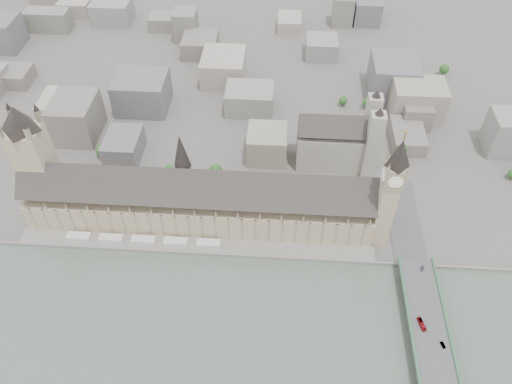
# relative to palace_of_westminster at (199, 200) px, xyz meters

# --- Properties ---
(ground) EXTENTS (900.00, 900.00, 0.00)m
(ground) POSITION_rel_palace_of_westminster_xyz_m (0.00, -19.70, -22.71)
(ground) COLOR #595651
(ground) RESTS_ON ground
(embankment_wall) EXTENTS (600.00, 1.50, 3.00)m
(embankment_wall) POSITION_rel_palace_of_westminster_xyz_m (0.00, -34.70, -21.21)
(embankment_wall) COLOR gray
(embankment_wall) RESTS_ON ground
(river_terrace) EXTENTS (270.00, 15.00, 2.00)m
(river_terrace) POSITION_rel_palace_of_westminster_xyz_m (0.00, -27.20, -21.71)
(river_terrace) COLOR gray
(river_terrace) RESTS_ON ground
(terrace_tents) EXTENTS (118.00, 7.00, 4.00)m
(terrace_tents) POSITION_rel_palace_of_westminster_xyz_m (-40.00, -26.70, -18.71)
(terrace_tents) COLOR silver
(terrace_tents) RESTS_ON river_terrace
(palace_of_westminster) EXTENTS (265.00, 40.73, 55.44)m
(palace_of_westminster) POSITION_rel_palace_of_westminster_xyz_m (0.00, 0.00, 0.00)
(palace_of_westminster) COLOR tan
(palace_of_westminster) RESTS_ON ground
(elizabeth_tower) EXTENTS (17.00, 17.00, 107.50)m
(elizabeth_tower) POSITION_rel_palace_of_westminster_xyz_m (138.00, -11.70, 35.38)
(elizabeth_tower) COLOR tan
(elizabeth_tower) RESTS_ON ground
(victoria_tower) EXTENTS (30.00, 30.00, 100.00)m
(victoria_tower) POSITION_rel_palace_of_westminster_xyz_m (-122.00, 6.30, 32.50)
(victoria_tower) COLOR tan
(victoria_tower) RESTS_ON ground
(central_tower) EXTENTS (13.00, 13.00, 48.00)m
(central_tower) POSITION_rel_palace_of_westminster_xyz_m (-10.00, 6.30, 35.21)
(central_tower) COLOR #827459
(central_tower) RESTS_ON ground
(westminster_bridge) EXTENTS (25.00, 325.00, 10.25)m
(westminster_bridge) POSITION_rel_palace_of_westminster_xyz_m (162.00, -107.20, -17.58)
(westminster_bridge) COLOR #474749
(westminster_bridge) RESTS_ON ground
(westminster_abbey) EXTENTS (68.00, 36.00, 64.00)m
(westminster_abbey) POSITION_rel_palace_of_westminster_xyz_m (110.92, 75.30, 2.38)
(westminster_abbey) COLOR #9C998C
(westminster_abbey) RESTS_ON ground
(city_skyline_inland) EXTENTS (720.00, 360.00, 38.00)m
(city_skyline_inland) POSITION_rel_palace_of_westminster_xyz_m (0.00, 225.30, -3.71)
(city_skyline_inland) COLOR gray
(city_skyline_inland) RESTS_ON ground
(park_trees) EXTENTS (110.00, 30.00, 15.00)m
(park_trees) POSITION_rel_palace_of_westminster_xyz_m (-10.00, 40.30, -15.21)
(park_trees) COLOR #1E4F1C
(park_trees) RESTS_ON ground
(red_bus_north) EXTENTS (4.74, 10.22, 2.77)m
(red_bus_north) POSITION_rel_palace_of_westminster_xyz_m (157.24, -88.72, -11.07)
(red_bus_north) COLOR #A8131C
(red_bus_north) RESTS_ON westminster_bridge
(car_silver) EXTENTS (3.11, 4.98, 1.55)m
(car_silver) POSITION_rel_palace_of_westminster_xyz_m (168.34, -102.25, -11.68)
(car_silver) COLOR gray
(car_silver) RESTS_ON westminster_bridge
(car_approach) EXTENTS (3.69, 5.47, 1.47)m
(car_approach) POSITION_rel_palace_of_westminster_xyz_m (165.03, -44.54, -11.72)
(car_approach) COLOR gray
(car_approach) RESTS_ON westminster_bridge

